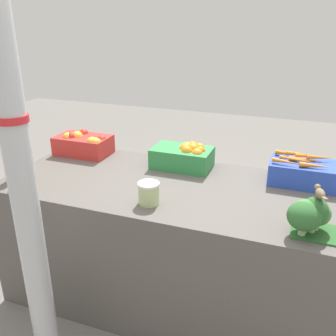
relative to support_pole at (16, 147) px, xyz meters
name	(u,v)px	position (x,y,z in m)	size (l,w,h in m)	color
ground_plane	(168,293)	(0.40, 0.72, -1.21)	(10.00, 10.00, 0.00)	slate
market_table	(168,242)	(0.40, 0.72, -0.81)	(1.94, 0.87, 0.80)	#56514C
support_pole	(16,147)	(0.00, 0.00, 0.00)	(0.13, 0.13, 2.41)	#B7BABF
apple_crate	(84,144)	(-0.34, 0.99, -0.34)	(0.38, 0.23, 0.16)	red
orange_crate	(185,156)	(0.41, 1.00, -0.33)	(0.38, 0.23, 0.16)	#2D8442
carrot_crate	(303,172)	(1.13, 1.00, -0.34)	(0.38, 0.23, 0.17)	#2847B7
broccoli_pile	(310,215)	(1.18, 0.43, -0.32)	(0.25, 0.21, 0.18)	#2D602D
juice_bottle_cloudy	(10,163)	(-0.48, 0.44, -0.30)	(0.06, 0.06, 0.27)	beige
juice_bottle_amber	(25,164)	(-0.38, 0.44, -0.29)	(0.07, 0.07, 0.29)	gold
pickle_jar	(149,193)	(0.39, 0.45, -0.35)	(0.11, 0.11, 0.12)	#B2C684
sparrow_bird	(320,193)	(1.20, 0.44, -0.21)	(0.06, 0.13, 0.05)	#4C3D2D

